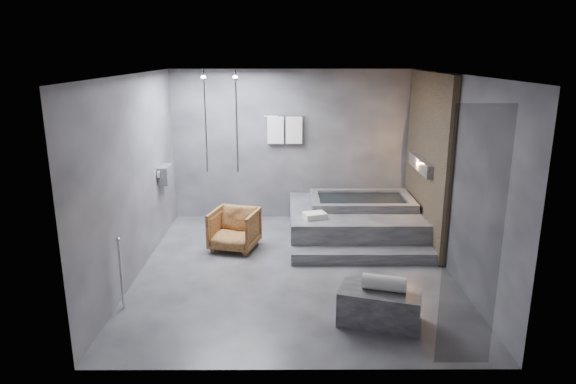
{
  "coord_description": "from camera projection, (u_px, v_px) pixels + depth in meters",
  "views": [
    {
      "loc": [
        -0.12,
        -7.01,
        3.08
      ],
      "look_at": [
        -0.1,
        0.3,
        1.09
      ],
      "focal_mm": 32.0,
      "sensor_mm": 36.0,
      "label": 1
    }
  ],
  "objects": [
    {
      "name": "deck_towel",
      "position": [
        315.0,
        216.0,
        8.26
      ],
      "size": [
        0.41,
        0.35,
        0.09
      ],
      "primitive_type": "cube",
      "rotation": [
        0.0,
        0.0,
        0.32
      ],
      "color": "white",
      "rests_on": "tub_deck"
    },
    {
      "name": "rolled_towel",
      "position": [
        384.0,
        283.0,
        5.92
      ],
      "size": [
        0.53,
        0.32,
        0.18
      ],
      "primitive_type": "cylinder",
      "rotation": [
        0.0,
        1.57,
        -0.29
      ],
      "color": "white",
      "rests_on": "concrete_bench"
    },
    {
      "name": "tub_deck",
      "position": [
        354.0,
        221.0,
        8.91
      ],
      "size": [
        2.2,
        2.0,
        0.5
      ],
      "primitive_type": "cube",
      "color": "#363638",
      "rests_on": "ground"
    },
    {
      "name": "room",
      "position": [
        322.0,
        150.0,
        7.35
      ],
      "size": [
        5.0,
        5.04,
        2.82
      ],
      "color": "#303033",
      "rests_on": "ground"
    },
    {
      "name": "concrete_bench",
      "position": [
        379.0,
        306.0,
        6.0
      ],
      "size": [
        1.04,
        0.77,
        0.42
      ],
      "primitive_type": "cube",
      "rotation": [
        0.0,
        0.0,
        -0.3
      ],
      "color": "#323235",
      "rests_on": "ground"
    },
    {
      "name": "driftwood_chair",
      "position": [
        234.0,
        229.0,
        8.26
      ],
      "size": [
        0.87,
        0.88,
        0.66
      ],
      "primitive_type": "imported",
      "rotation": [
        0.0,
        0.0,
        -0.27
      ],
      "color": "#4D2B13",
      "rests_on": "ground"
    },
    {
      "name": "tub_step",
      "position": [
        363.0,
        256.0,
        7.81
      ],
      "size": [
        2.2,
        0.36,
        0.18
      ],
      "primitive_type": "cube",
      "color": "#363638",
      "rests_on": "ground"
    }
  ]
}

